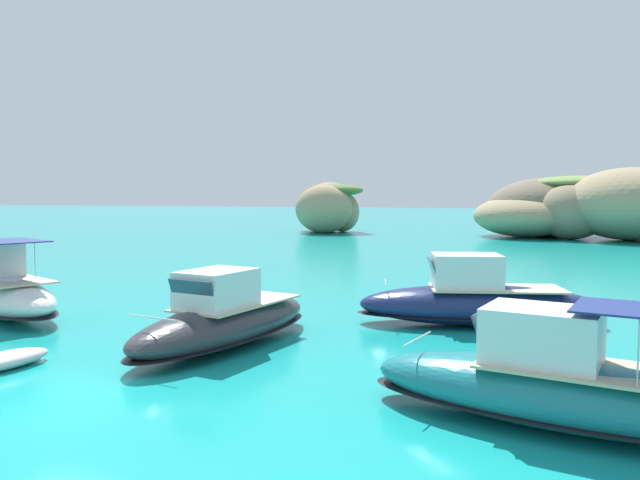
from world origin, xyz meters
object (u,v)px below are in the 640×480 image
Objects in this scene: islet_large at (577,207)px; motorboat_teal at (560,387)px; motorboat_navy at (476,301)px; motorboat_charcoal at (225,320)px; dinghy_tender at (3,361)px; islet_small at (327,207)px.

islet_large is 58.32m from motorboat_teal.
islet_large is 2.90× the size of motorboat_navy.
islet_large is at bearing 81.51° from motorboat_navy.
motorboat_charcoal is at bearing 157.26° from motorboat_teal.
motorboat_charcoal is 10.17m from motorboat_teal.
motorboat_navy is 9.76m from motorboat_teal.
islet_large is 61.26m from dinghy_tender.
dinghy_tender is at bearing -140.52° from motorboat_navy.
motorboat_charcoal is at bearing -76.01° from islet_small.
dinghy_tender is at bearing -179.48° from motorboat_teal.
motorboat_charcoal is at bearing 41.82° from dinghy_tender.
motorboat_charcoal is 0.94× the size of motorboat_navy.
motorboat_teal is at bearing -68.78° from islet_small.
islet_large is 56.05m from motorboat_charcoal.
motorboat_charcoal is 6.12m from dinghy_tender.
motorboat_navy is (7.16, 5.57, 0.05)m from motorboat_charcoal.
islet_small is at bearing 112.65° from motorboat_navy.
motorboat_teal is (23.44, -60.36, -2.25)m from islet_small.
islet_large is 28.55m from islet_small.
islet_large is 3.08× the size of motorboat_charcoal.
motorboat_navy is at bearing -98.49° from islet_large.
islet_large reaches higher than motorboat_navy.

